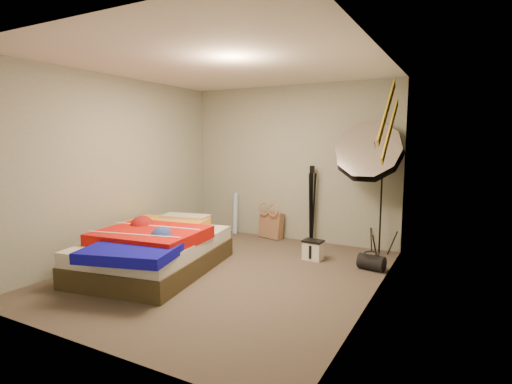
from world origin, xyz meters
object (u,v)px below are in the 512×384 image
Objects in this scene: camera_tripod at (312,199)px; camera_case at (313,251)px; photo_umbrella at (369,154)px; wrapping_roll at (235,213)px; tote_bag at (271,225)px; bed at (155,248)px; duffel_bag at (371,262)px.

camera_case is at bearing -67.98° from camera_tripod.
photo_umbrella reaches higher than camera_case.
camera_tripod reaches higher than wrapping_roll.
bed is (-0.55, -2.21, 0.07)m from tote_bag.
photo_umbrella is (2.17, 1.98, 1.15)m from bed.
tote_bag is at bearing 172.02° from photo_umbrella.
camera_case is 0.20× the size of camera_tripod.
duffel_bag is at bearing 28.39° from bed.
duffel_bag is (2.55, -0.91, -0.25)m from wrapping_roll.
bed is (-1.60, -1.37, 0.16)m from camera_case.
camera_case is at bearing -133.08° from photo_umbrella.
bed is at bearing -88.96° from tote_bag.
camera_tripod is (-0.91, 0.20, -0.73)m from photo_umbrella.
photo_umbrella is at bearing -12.56° from camera_tripod.
wrapping_roll is 0.32× the size of bed.
wrapping_roll is 0.35× the size of photo_umbrella.
bed is 3.16m from photo_umbrella.
tote_bag reaches higher than duffel_bag.
wrapping_roll is 2.73m from duffel_bag.
duffel_bag is at bearing -71.75° from photo_umbrella.
tote_bag is 1.73× the size of camera_case.
photo_umbrella is 1.62× the size of camera_tripod.
wrapping_roll reaches higher than duffel_bag.
tote_bag is 2.05m from photo_umbrella.
tote_bag is 0.61× the size of wrapping_roll.
wrapping_roll is 2.22m from bed.
photo_umbrella is 1.18m from camera_tripod.
photo_umbrella is (1.63, -0.23, 1.22)m from tote_bag.
camera_tripod is (-0.33, 0.82, 0.58)m from camera_case.
photo_umbrella is at bearing -5.60° from wrapping_roll.
tote_bag is 0.71m from wrapping_roll.
camera_case is at bearing 40.55° from bed.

